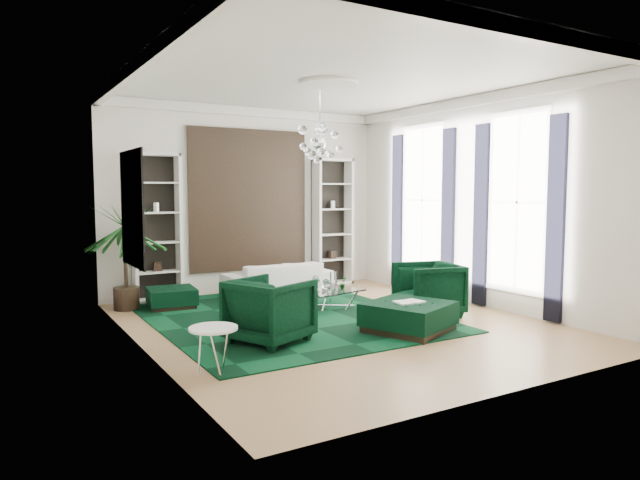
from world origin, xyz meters
TOP-DOWN VIEW (x-y plane):
  - floor at (0.00, 0.00)m, footprint 6.00×7.00m
  - ceiling at (0.00, 0.00)m, footprint 6.00×7.00m
  - wall_back at (0.00, 3.51)m, footprint 6.00×0.02m
  - wall_front at (0.00, -3.51)m, footprint 6.00×0.02m
  - wall_left at (-3.01, 0.00)m, footprint 0.02×7.00m
  - wall_right at (3.01, 0.00)m, footprint 0.02×7.00m
  - crown_molding at (0.00, 0.00)m, footprint 6.00×7.00m
  - ceiling_medallion at (0.00, 0.30)m, footprint 0.90×0.90m
  - tapestry at (0.00, 3.46)m, footprint 2.50×0.06m
  - shelving_left at (-1.95, 3.31)m, footprint 0.90×0.38m
  - shelving_right at (1.95, 3.31)m, footprint 0.90×0.38m
  - painting at (-2.97, 0.60)m, footprint 0.04×1.30m
  - window_near at (2.99, -0.90)m, footprint 0.03×1.10m
  - curtain_near_a at (2.96, -1.68)m, footprint 0.07×0.30m
  - curtain_near_b at (2.96, -0.12)m, footprint 0.07×0.30m
  - window_far at (2.99, 1.50)m, footprint 0.03×1.10m
  - curtain_far_a at (2.96, 0.72)m, footprint 0.07×0.30m
  - curtain_far_b at (2.96, 2.28)m, footprint 0.07×0.30m
  - rug at (-0.48, 0.88)m, footprint 4.20×5.00m
  - sofa at (0.36, 2.86)m, footprint 2.19×0.88m
  - armchair_left at (-1.41, -0.45)m, footprint 1.29×1.28m
  - armchair_right at (1.64, -0.23)m, footprint 1.19×1.17m
  - coffee_table at (0.38, 1.07)m, footprint 1.24×1.24m
  - ottoman_side at (-1.91, 2.55)m, footprint 0.89×0.89m
  - ottoman_front at (0.62, -0.97)m, footprint 1.44×1.44m
  - book at (0.62, -0.97)m, footprint 0.44×0.29m
  - side_table at (-2.55, -1.36)m, footprint 0.70×0.70m
  - palm at (-2.64, 2.82)m, footprint 1.57×1.57m
  - chandelier at (-0.00, 0.57)m, footprint 0.96×0.96m
  - table_plant at (0.64, 0.85)m, footprint 0.15×0.13m

SIDE VIEW (x-z plane):
  - floor at x=0.00m, z-range -0.02..0.00m
  - rug at x=-0.48m, z-range 0.00..0.02m
  - ottoman_side at x=-1.91m, z-range 0.00..0.36m
  - coffee_table at x=0.38m, z-range 0.00..0.36m
  - ottoman_front at x=0.62m, z-range 0.00..0.44m
  - side_table at x=-2.55m, z-range 0.00..0.54m
  - sofa at x=0.36m, z-range 0.00..0.64m
  - armchair_right at x=1.64m, z-range 0.00..0.89m
  - armchair_left at x=-1.41m, z-range 0.00..0.90m
  - book at x=0.62m, z-range 0.44..0.48m
  - table_plant at x=0.64m, z-range 0.36..0.59m
  - palm at x=-2.64m, z-range 0.00..2.40m
  - shelving_left at x=-1.95m, z-range 0.00..2.80m
  - shelving_right at x=1.95m, z-range 0.00..2.80m
  - curtain_near_a at x=2.96m, z-range 0.02..3.27m
  - curtain_near_b at x=2.96m, z-range 0.02..3.27m
  - curtain_far_a at x=2.96m, z-range 0.02..3.27m
  - curtain_far_b at x=2.96m, z-range 0.02..3.27m
  - painting at x=-2.97m, z-range 1.05..2.65m
  - wall_back at x=0.00m, z-range 0.00..3.80m
  - wall_front at x=0.00m, z-range 0.00..3.80m
  - wall_left at x=-3.01m, z-range 0.00..3.80m
  - wall_right at x=3.01m, z-range 0.00..3.80m
  - tapestry at x=0.00m, z-range 0.50..3.30m
  - window_near at x=2.99m, z-range 0.45..3.35m
  - window_far at x=2.99m, z-range 0.45..3.35m
  - chandelier at x=0.00m, z-range 2.47..3.23m
  - crown_molding at x=0.00m, z-range 3.61..3.79m
  - ceiling_medallion at x=0.00m, z-range 3.75..3.79m
  - ceiling at x=0.00m, z-range 3.80..3.82m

